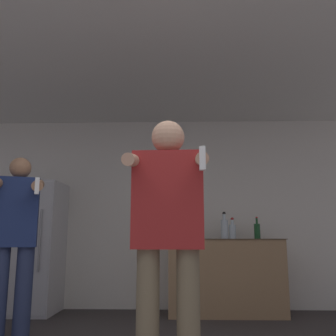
# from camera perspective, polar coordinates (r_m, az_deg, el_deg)

# --- Properties ---
(wall_back) EXTENTS (7.00, 0.06, 2.55)m
(wall_back) POSITION_cam_1_polar(r_m,az_deg,el_deg) (5.17, -0.07, -6.65)
(wall_back) COLOR silver
(wall_back) RESTS_ON ground_plane
(ceiling_slab) EXTENTS (7.00, 3.86, 0.05)m
(ceiling_slab) POSITION_cam_1_polar(r_m,az_deg,el_deg) (3.84, -0.80, 15.08)
(ceiling_slab) COLOR silver
(ceiling_slab) RESTS_ON wall_back
(refrigerator) EXTENTS (0.69, 0.69, 1.62)m
(refrigerator) POSITION_cam_1_polar(r_m,az_deg,el_deg) (5.14, -20.01, -11.18)
(refrigerator) COLOR silver
(refrigerator) RESTS_ON ground_plane
(counter) EXTENTS (1.41, 0.65, 0.91)m
(counter) POSITION_cam_1_polar(r_m,az_deg,el_deg) (4.86, 8.66, -15.96)
(counter) COLOR #997551
(counter) RESTS_ON ground_plane
(bottle_clear_vodka) EXTENTS (0.07, 0.07, 0.27)m
(bottle_clear_vodka) POSITION_cam_1_polar(r_m,az_deg,el_deg) (4.84, 13.43, -9.25)
(bottle_clear_vodka) COLOR #194723
(bottle_clear_vodka) RESTS_ON counter
(bottle_brown_liquor) EXTENTS (0.08, 0.08, 0.25)m
(bottle_brown_liquor) POSITION_cam_1_polar(r_m,az_deg,el_deg) (4.74, 2.99, -9.72)
(bottle_brown_liquor) COLOR black
(bottle_brown_liquor) RESTS_ON counter
(bottle_amber_bourbon) EXTENTS (0.09, 0.09, 0.34)m
(bottle_amber_bourbon) POSITION_cam_1_polar(r_m,az_deg,el_deg) (4.78, 8.59, -9.03)
(bottle_amber_bourbon) COLOR silver
(bottle_amber_bourbon) RESTS_ON counter
(bottle_short_whiskey) EXTENTS (0.09, 0.09, 0.26)m
(bottle_short_whiskey) POSITION_cam_1_polar(r_m,az_deg,el_deg) (4.79, 9.81, -9.35)
(bottle_short_whiskey) COLOR silver
(bottle_short_whiskey) RESTS_ON counter
(person_woman_foreground) EXTENTS (0.53, 0.45, 1.69)m
(person_woman_foreground) POSITION_cam_1_polar(r_m,az_deg,el_deg) (2.43, -0.00, -9.32)
(person_woman_foreground) COLOR #75664C
(person_woman_foreground) RESTS_ON ground_plane
(person_man_side) EXTENTS (0.54, 0.56, 1.65)m
(person_man_side) POSITION_cam_1_polar(r_m,az_deg,el_deg) (3.66, -22.27, -9.81)
(person_man_side) COLOR navy
(person_man_side) RESTS_ON ground_plane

